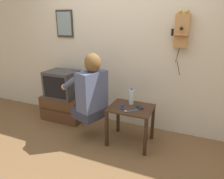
% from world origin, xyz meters
% --- Properties ---
extents(ground_plane, '(14.00, 14.00, 0.00)m').
position_xyz_m(ground_plane, '(0.00, 0.00, 0.00)').
color(ground_plane, brown).
extents(wall_back, '(6.80, 0.05, 2.55)m').
position_xyz_m(wall_back, '(0.00, 1.05, 1.27)').
color(wall_back, beige).
rests_on(wall_back, ground_plane).
extents(side_table, '(0.58, 0.47, 0.54)m').
position_xyz_m(side_table, '(0.37, 0.49, 0.43)').
color(side_table, '#382316').
rests_on(side_table, ground_plane).
extents(person, '(0.64, 0.56, 0.92)m').
position_xyz_m(person, '(-0.17, 0.37, 0.77)').
color(person, '#2D3347').
rests_on(person, ground_plane).
extents(tv_stand, '(0.73, 0.43, 0.42)m').
position_xyz_m(tv_stand, '(-0.93, 0.75, 0.21)').
color(tv_stand, '#51331E').
rests_on(tv_stand, ground_plane).
extents(television, '(0.50, 0.42, 0.45)m').
position_xyz_m(television, '(-0.92, 0.73, 0.64)').
color(television, '#38383A').
rests_on(television, tv_stand).
extents(wall_phone_antique, '(0.22, 0.19, 0.85)m').
position_xyz_m(wall_phone_antique, '(0.88, 0.96, 1.53)').
color(wall_phone_antique, '#AD7A47').
extents(framed_picture, '(0.31, 0.03, 0.43)m').
position_xyz_m(framed_picture, '(-0.98, 1.01, 1.60)').
color(framed_picture, '#2D2823').
extents(cell_phone_held, '(0.09, 0.14, 0.01)m').
position_xyz_m(cell_phone_held, '(0.27, 0.43, 0.55)').
color(cell_phone_held, navy).
rests_on(cell_phone_held, side_table).
extents(cell_phone_spare, '(0.13, 0.13, 0.01)m').
position_xyz_m(cell_phone_spare, '(0.49, 0.52, 0.55)').
color(cell_phone_spare, black).
rests_on(cell_phone_spare, side_table).
extents(water_bottle, '(0.07, 0.07, 0.23)m').
position_xyz_m(water_bottle, '(0.34, 0.60, 0.65)').
color(water_bottle, silver).
rests_on(water_bottle, side_table).
extents(toothbrush, '(0.14, 0.13, 0.02)m').
position_xyz_m(toothbrush, '(0.40, 0.35, 0.55)').
color(toothbrush, '#338CD8').
rests_on(toothbrush, side_table).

